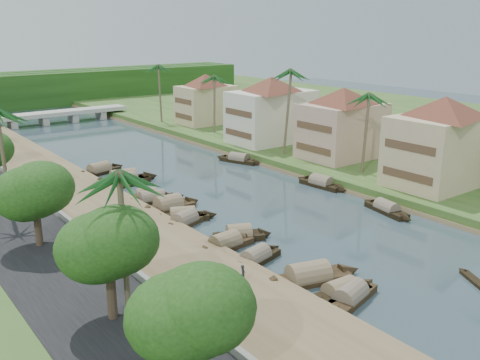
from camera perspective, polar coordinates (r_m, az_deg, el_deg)
ground at (r=53.99m, az=7.23°, el=-4.61°), size 220.00×220.00×0.00m
left_bank at (r=62.00m, az=-16.96°, el=-2.05°), size 10.00×180.00×0.80m
right_bank at (r=80.25m, az=7.01°, el=2.77°), size 16.00×180.00×1.20m
retaining_wall at (r=60.51m, az=-20.74°, el=-1.90°), size 0.40×180.00×1.10m
far_right_fill at (r=108.89m, az=21.22°, el=5.31°), size 60.00×220.00×1.15m
treeline at (r=141.18m, az=-22.66°, el=8.83°), size 120.00×14.00×8.00m
bridge at (r=114.83m, az=-18.83°, el=6.64°), size 28.00×4.00×2.40m
building_near at (r=65.50m, az=20.70°, el=3.99°), size 14.85×14.85×10.20m
building_mid at (r=75.79m, az=10.87°, el=6.08°), size 14.11×14.11×9.70m
building_far at (r=84.95m, az=3.36°, el=7.58°), size 15.59×15.59×10.20m
building_distant at (r=101.44m, az=-3.64°, el=8.69°), size 12.62×12.62×9.20m
sampan_0 at (r=39.75m, az=11.69°, el=-12.13°), size 7.74×3.39×2.03m
sampan_1 at (r=40.15m, az=10.70°, el=-11.76°), size 7.02×2.03×2.09m
sampan_2 at (r=42.03m, az=7.31°, el=-10.25°), size 9.45×4.37×2.42m
sampan_3 at (r=44.94m, az=1.69°, el=-8.32°), size 7.21×3.14×1.95m
sampan_4 at (r=47.57m, az=-1.59°, el=-6.87°), size 7.70×2.39×2.16m
sampan_5 at (r=49.54m, az=-0.11°, el=-5.91°), size 6.57×4.07×2.09m
sampan_6 at (r=53.23m, az=-5.90°, el=-4.40°), size 7.09×3.78×2.10m
sampan_7 at (r=54.63m, az=-6.12°, el=-3.86°), size 7.27×4.36×1.98m
sampan_8 at (r=57.77m, az=-7.63°, el=-2.77°), size 7.90×2.19×2.42m
sampan_9 at (r=60.33m, az=-9.35°, el=-2.03°), size 7.88×2.97×1.99m
sampan_10 at (r=61.64m, az=-9.95°, el=-1.67°), size 6.38×3.71×1.82m
sampan_11 at (r=68.81m, az=-12.31°, el=0.10°), size 9.33×3.60×2.57m
sampan_12 at (r=67.82m, az=-12.24°, el=-0.14°), size 9.16×2.55×2.15m
sampan_13 at (r=73.66m, az=-14.78°, el=0.98°), size 8.29×3.56×2.22m
sampan_14 at (r=58.48m, az=15.37°, el=-3.01°), size 2.83×7.70×1.88m
sampan_15 at (r=66.20m, az=8.67°, el=-0.36°), size 2.33×8.00×2.13m
sampan_16 at (r=77.18m, az=-0.11°, el=2.20°), size 4.16×8.03×1.99m
canoe_0 at (r=45.33m, az=23.98°, el=-10.02°), size 3.28×5.05×0.71m
canoe_1 at (r=49.34m, az=-2.55°, el=-6.41°), size 4.22×2.51×0.70m
canoe_2 at (r=66.60m, az=-12.45°, el=-0.74°), size 5.20×0.96×0.75m
palm_1 at (r=67.40m, az=13.42°, el=8.61°), size 3.20×3.20×11.25m
palm_2 at (r=75.75m, az=5.03°, el=11.28°), size 3.20×3.20×13.30m
palm_3 at (r=91.72m, az=-2.81°, el=10.82°), size 3.20×3.20×11.10m
palm_4 at (r=32.32m, az=-12.69°, el=0.19°), size 3.20×3.20×10.71m
palm_7 at (r=103.45m, az=-8.61°, el=11.81°), size 3.20×3.20×12.11m
tree_0 at (r=25.99m, az=-5.27°, el=-13.98°), size 5.12×5.12×6.78m
tree_1 at (r=33.36m, az=-13.92°, el=-6.71°), size 5.16×5.16×7.13m
tree_2 at (r=46.41m, az=-21.12°, el=-1.18°), size 5.40×5.40×6.94m
tree_6 at (r=91.08m, az=4.23°, el=7.79°), size 4.66×4.66×6.62m
person_near at (r=39.64m, az=0.33°, el=-10.01°), size 0.62×0.64×1.48m
person_far at (r=52.45m, az=-12.28°, el=-3.63°), size 0.82×0.66×1.60m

